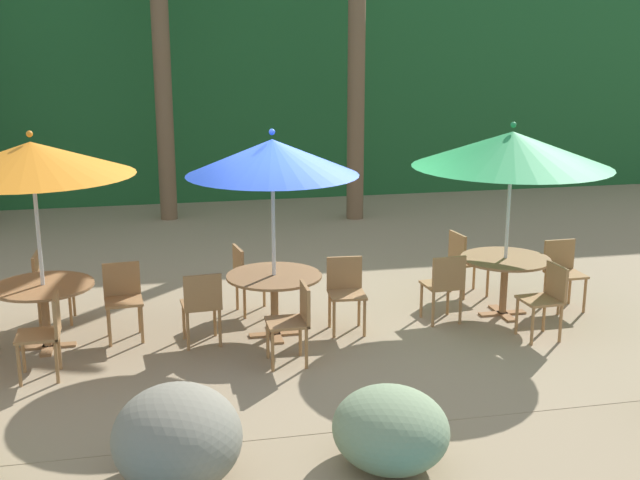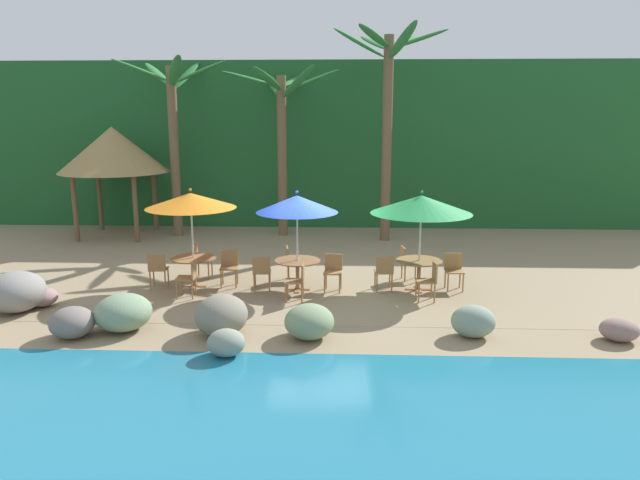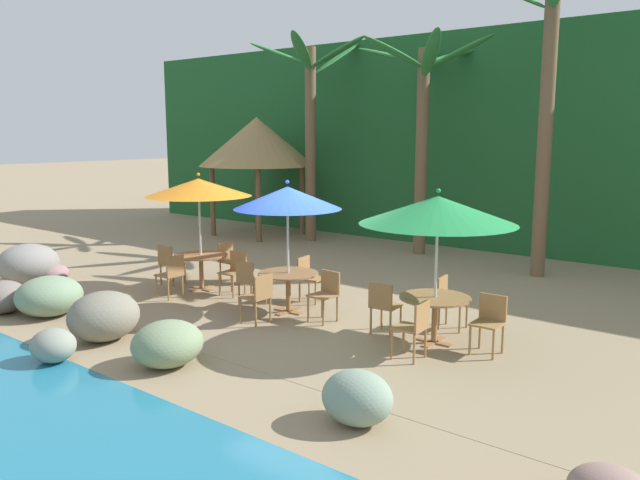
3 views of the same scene
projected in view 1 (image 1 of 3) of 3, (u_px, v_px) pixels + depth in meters
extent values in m
plane|color=#937F60|center=(316.00, 328.00, 9.63)|extent=(120.00, 120.00, 0.00)
cube|color=#937F60|center=(316.00, 327.00, 9.63)|extent=(18.00, 5.20, 0.01)
cube|color=#1E5628|center=(231.00, 54.00, 17.42)|extent=(28.00, 2.40, 6.00)
ellipsoid|color=gray|center=(391.00, 429.00, 6.48)|extent=(0.94, 1.04, 0.65)
ellipsoid|color=gray|center=(177.00, 437.00, 6.21)|extent=(1.01, 1.15, 0.78)
cylinder|color=silver|center=(40.00, 252.00, 8.74)|extent=(0.04, 0.04, 2.24)
cone|color=orange|center=(32.00, 159.00, 8.49)|extent=(2.16, 2.16, 0.36)
sphere|color=orange|center=(29.00, 134.00, 8.43)|extent=(0.07, 0.07, 0.07)
cube|color=olive|center=(48.00, 346.00, 9.02)|extent=(0.60, 0.12, 0.03)
cube|color=olive|center=(48.00, 346.00, 9.02)|extent=(0.12, 0.60, 0.03)
cylinder|color=olive|center=(46.00, 316.00, 8.93)|extent=(0.09, 0.09, 0.71)
cylinder|color=olive|center=(43.00, 286.00, 8.84)|extent=(1.10, 1.10, 0.03)
cylinder|color=#9E7042|center=(142.00, 325.00, 9.08)|extent=(0.04, 0.04, 0.45)
cylinder|color=#9E7042|center=(109.00, 328.00, 8.98)|extent=(0.04, 0.04, 0.45)
cylinder|color=#9E7042|center=(140.00, 315.00, 9.41)|extent=(0.04, 0.04, 0.45)
cylinder|color=#9E7042|center=(108.00, 318.00, 9.32)|extent=(0.04, 0.04, 0.45)
cube|color=#9E7042|center=(124.00, 301.00, 9.14)|extent=(0.45, 0.45, 0.03)
cube|color=#9E7042|center=(122.00, 280.00, 9.28)|extent=(0.42, 0.07, 0.42)
cylinder|color=#9E7042|center=(74.00, 299.00, 9.97)|extent=(0.04, 0.04, 0.45)
cylinder|color=#9E7042|center=(70.00, 308.00, 9.63)|extent=(0.04, 0.04, 0.45)
cylinder|color=#9E7042|center=(44.00, 301.00, 9.91)|extent=(0.04, 0.04, 0.45)
cylinder|color=#9E7042|center=(39.00, 310.00, 9.57)|extent=(0.04, 0.04, 0.45)
cube|color=#9E7042|center=(55.00, 286.00, 9.71)|extent=(0.43, 0.43, 0.03)
cube|color=#9E7042|center=(37.00, 271.00, 9.63)|extent=(0.05, 0.42, 0.42)
cylinder|color=#9E7042|center=(19.00, 366.00, 7.95)|extent=(0.04, 0.04, 0.45)
cylinder|color=#9E7042|center=(23.00, 352.00, 8.29)|extent=(0.04, 0.04, 0.45)
cylinder|color=#9E7042|center=(57.00, 363.00, 8.04)|extent=(0.04, 0.04, 0.45)
cylinder|color=#9E7042|center=(59.00, 349.00, 8.37)|extent=(0.04, 0.04, 0.45)
cube|color=#9E7042|center=(38.00, 335.00, 8.10)|extent=(0.43, 0.43, 0.03)
cube|color=#9E7042|center=(57.00, 316.00, 8.10)|extent=(0.05, 0.42, 0.42)
cylinder|color=silver|center=(274.00, 245.00, 9.11)|extent=(0.04, 0.04, 2.20)
cone|color=blue|center=(272.00, 157.00, 8.87)|extent=(1.93, 1.93, 0.40)
sphere|color=blue|center=(272.00, 132.00, 8.80)|extent=(0.07, 0.07, 0.07)
cube|color=olive|center=(275.00, 334.00, 9.38)|extent=(0.60, 0.12, 0.03)
cube|color=olive|center=(275.00, 334.00, 9.38)|extent=(0.12, 0.60, 0.03)
cylinder|color=olive|center=(275.00, 305.00, 9.29)|extent=(0.09, 0.09, 0.71)
cylinder|color=olive|center=(274.00, 276.00, 9.21)|extent=(1.10, 1.10, 0.03)
cylinder|color=#9E7042|center=(365.00, 318.00, 9.29)|extent=(0.04, 0.04, 0.45)
cylinder|color=#9E7042|center=(334.00, 320.00, 9.24)|extent=(0.04, 0.04, 0.45)
cylinder|color=#9E7042|center=(359.00, 308.00, 9.63)|extent=(0.04, 0.04, 0.45)
cylinder|color=#9E7042|center=(330.00, 310.00, 9.59)|extent=(0.04, 0.04, 0.45)
cube|color=#9E7042|center=(347.00, 295.00, 9.38)|extent=(0.45, 0.45, 0.03)
cube|color=#9E7042|center=(344.00, 274.00, 9.52)|extent=(0.42, 0.07, 0.42)
cylinder|color=#9E7042|center=(264.00, 290.00, 10.32)|extent=(0.04, 0.04, 0.45)
cylinder|color=#9E7042|center=(272.00, 298.00, 10.00)|extent=(0.04, 0.04, 0.45)
cylinder|color=#9E7042|center=(237.00, 293.00, 10.20)|extent=(0.04, 0.04, 0.45)
cylinder|color=#9E7042|center=(245.00, 301.00, 9.88)|extent=(0.04, 0.04, 0.45)
cube|color=#9E7042|center=(254.00, 277.00, 10.04)|extent=(0.48, 0.48, 0.03)
cube|color=#9E7042|center=(238.00, 264.00, 9.93)|extent=(0.10, 0.42, 0.42)
cylinder|color=#9E7042|center=(184.00, 321.00, 9.21)|extent=(0.04, 0.04, 0.45)
cylinder|color=#9E7042|center=(215.00, 318.00, 9.31)|extent=(0.04, 0.04, 0.45)
cylinder|color=#9E7042|center=(188.00, 331.00, 8.88)|extent=(0.04, 0.04, 0.45)
cylinder|color=#9E7042|center=(220.00, 328.00, 8.98)|extent=(0.04, 0.04, 0.45)
cube|color=#9E7042|center=(201.00, 304.00, 9.04)|extent=(0.45, 0.45, 0.03)
cube|color=#9E7042|center=(203.00, 293.00, 8.80)|extent=(0.42, 0.07, 0.42)
cylinder|color=#9E7042|center=(273.00, 351.00, 8.32)|extent=(0.04, 0.04, 0.45)
cylinder|color=#9E7042|center=(268.00, 339.00, 8.66)|extent=(0.04, 0.04, 0.45)
cylinder|color=#9E7042|center=(306.00, 349.00, 8.39)|extent=(0.04, 0.04, 0.45)
cylinder|color=#9E7042|center=(300.00, 337.00, 8.73)|extent=(0.04, 0.04, 0.45)
cube|color=#9E7042|center=(287.00, 323.00, 8.46)|extent=(0.42, 0.42, 0.03)
cube|color=#9E7042|center=(305.00, 304.00, 8.45)|extent=(0.04, 0.42, 0.42)
cylinder|color=silver|center=(507.00, 230.00, 9.82)|extent=(0.04, 0.04, 2.18)
cone|color=#238E47|center=(512.00, 149.00, 9.57)|extent=(2.39, 2.39, 0.42)
sphere|color=#238E47|center=(513.00, 125.00, 9.50)|extent=(0.07, 0.07, 0.07)
cube|color=olive|center=(502.00, 313.00, 10.08)|extent=(0.60, 0.12, 0.03)
cube|color=olive|center=(502.00, 313.00, 10.08)|extent=(0.12, 0.60, 0.03)
cylinder|color=olive|center=(504.00, 286.00, 9.99)|extent=(0.09, 0.09, 0.71)
cylinder|color=olive|center=(505.00, 259.00, 9.91)|extent=(1.10, 1.10, 0.03)
cylinder|color=#9E7042|center=(585.00, 296.00, 10.10)|extent=(0.04, 0.04, 0.45)
cylinder|color=#9E7042|center=(559.00, 298.00, 10.01)|extent=(0.04, 0.04, 0.45)
cylinder|color=#9E7042|center=(570.00, 287.00, 10.43)|extent=(0.04, 0.04, 0.45)
cylinder|color=#9E7042|center=(545.00, 289.00, 10.35)|extent=(0.04, 0.04, 0.45)
cube|color=#9E7042|center=(566.00, 274.00, 10.16)|extent=(0.43, 0.43, 0.03)
cube|color=#9E7042|center=(559.00, 256.00, 10.30)|extent=(0.42, 0.05, 0.42)
cylinder|color=#9E7042|center=(474.00, 274.00, 11.03)|extent=(0.04, 0.04, 0.45)
cylinder|color=#9E7042|center=(488.00, 281.00, 10.70)|extent=(0.04, 0.04, 0.45)
cylinder|color=#9E7042|center=(451.00, 276.00, 10.91)|extent=(0.04, 0.04, 0.45)
cylinder|color=#9E7042|center=(464.00, 284.00, 10.59)|extent=(0.04, 0.04, 0.45)
cube|color=#9E7042|center=(470.00, 261.00, 10.75)|extent=(0.47, 0.47, 0.03)
cube|color=#9E7042|center=(457.00, 249.00, 10.64)|extent=(0.09, 0.42, 0.42)
cylinder|color=#9E7042|center=(421.00, 300.00, 9.92)|extent=(0.04, 0.04, 0.45)
cylinder|color=#9E7042|center=(448.00, 298.00, 10.02)|extent=(0.04, 0.04, 0.45)
cylinder|color=#9E7042|center=(433.00, 310.00, 9.59)|extent=(0.04, 0.04, 0.45)
cylinder|color=#9E7042|center=(460.00, 307.00, 9.68)|extent=(0.04, 0.04, 0.45)
cube|color=#9E7042|center=(441.00, 285.00, 9.74)|extent=(0.45, 0.45, 0.03)
cube|color=#9E7042|center=(449.00, 274.00, 9.51)|extent=(0.42, 0.07, 0.42)
cylinder|color=#9E7042|center=(532.00, 327.00, 9.02)|extent=(0.04, 0.04, 0.45)
cylinder|color=#9E7042|center=(517.00, 316.00, 9.36)|extent=(0.04, 0.04, 0.45)
cylinder|color=#9E7042|center=(561.00, 324.00, 9.11)|extent=(0.04, 0.04, 0.45)
cylinder|color=#9E7042|center=(544.00, 314.00, 9.45)|extent=(0.04, 0.04, 0.45)
cube|color=#9E7042|center=(540.00, 300.00, 9.18)|extent=(0.44, 0.44, 0.03)
cube|color=#9E7042|center=(557.00, 283.00, 9.18)|extent=(0.06, 0.42, 0.42)
cylinder|color=brown|center=(163.00, 75.00, 14.68)|extent=(0.32, 0.32, 5.38)
cylinder|color=brown|center=(357.00, 42.00, 14.58)|extent=(0.32, 0.32, 6.56)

